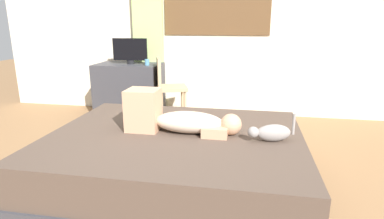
% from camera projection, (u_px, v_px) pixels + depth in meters
% --- Properties ---
extents(ground_plane, '(16.00, 16.00, 0.00)m').
position_uv_depth(ground_plane, '(171.00, 194.00, 2.48)').
color(ground_plane, olive).
extents(back_wall_with_window, '(6.40, 0.14, 2.90)m').
position_uv_depth(back_wall_with_window, '(212.00, 11.00, 4.41)').
color(back_wall_with_window, beige).
rests_on(back_wall_with_window, ground).
extents(bed, '(2.07, 1.68, 0.44)m').
position_uv_depth(bed, '(176.00, 159.00, 2.61)').
color(bed, '#38383D').
rests_on(bed, ground).
extents(person_lying, '(0.94, 0.28, 0.34)m').
position_uv_depth(person_lying, '(177.00, 118.00, 2.56)').
color(person_lying, '#CCB299').
rests_on(person_lying, bed).
extents(cat, '(0.35, 0.17, 0.21)m').
position_uv_depth(cat, '(271.00, 133.00, 2.36)').
color(cat, gray).
rests_on(cat, bed).
extents(desk, '(0.90, 0.56, 0.74)m').
position_uv_depth(desk, '(130.00, 90.00, 4.51)').
color(desk, '#38383D').
rests_on(desk, ground).
extents(tv_monitor, '(0.48, 0.10, 0.35)m').
position_uv_depth(tv_monitor, '(130.00, 51.00, 4.36)').
color(tv_monitor, black).
rests_on(tv_monitor, desk).
extents(cup, '(0.06, 0.06, 0.08)m').
position_uv_depth(cup, '(147.00, 62.00, 4.25)').
color(cup, teal).
rests_on(cup, desk).
extents(chair_by_desk, '(0.48, 0.48, 0.86)m').
position_uv_depth(chair_by_desk, '(167.00, 84.00, 4.17)').
color(chair_by_desk, tan).
rests_on(chair_by_desk, ground).
extents(curtain_left, '(0.44, 0.06, 2.40)m').
position_uv_depth(curtain_left, '(148.00, 29.00, 4.52)').
color(curtain_left, '#ADCC75').
rests_on(curtain_left, ground).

